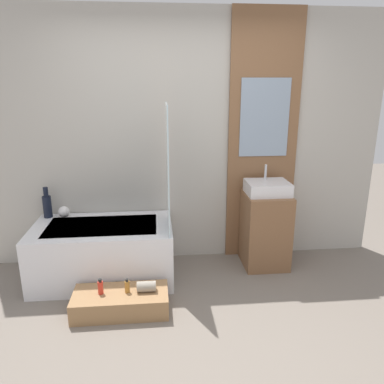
{
  "coord_description": "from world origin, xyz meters",
  "views": [
    {
      "loc": [
        -0.3,
        -2.3,
        1.9
      ],
      "look_at": [
        -0.01,
        0.69,
        1.0
      ],
      "focal_mm": 35.0,
      "sensor_mm": 36.0,
      "label": 1
    }
  ],
  "objects_px": {
    "sink": "(267,188)",
    "bottle_soap_secondary": "(127,286)",
    "vase_tall_dark": "(47,205)",
    "bottle_soap_primary": "(100,287)",
    "bathtub": "(104,251)",
    "wooden_step_bench": "(121,302)",
    "vase_round_light": "(64,212)"
  },
  "relations": [
    {
      "from": "bottle_soap_primary",
      "to": "vase_round_light",
      "type": "bearing_deg",
      "value": 117.39
    },
    {
      "from": "wooden_step_bench",
      "to": "vase_tall_dark",
      "type": "distance_m",
      "value": 1.34
    },
    {
      "from": "sink",
      "to": "bottle_soap_secondary",
      "type": "relative_size",
      "value": 3.43
    },
    {
      "from": "sink",
      "to": "bottle_soap_secondary",
      "type": "height_order",
      "value": "sink"
    },
    {
      "from": "bottle_soap_primary",
      "to": "vase_tall_dark",
      "type": "bearing_deg",
      "value": 124.63
    },
    {
      "from": "wooden_step_bench",
      "to": "vase_round_light",
      "type": "height_order",
      "value": "vase_round_light"
    },
    {
      "from": "bathtub",
      "to": "vase_tall_dark",
      "type": "height_order",
      "value": "vase_tall_dark"
    },
    {
      "from": "vase_round_light",
      "to": "bottle_soap_primary",
      "type": "relative_size",
      "value": 0.83
    },
    {
      "from": "bathtub",
      "to": "vase_tall_dark",
      "type": "xyz_separation_m",
      "value": [
        -0.58,
        0.29,
        0.4
      ]
    },
    {
      "from": "vase_tall_dark",
      "to": "bottle_soap_primary",
      "type": "relative_size",
      "value": 2.33
    },
    {
      "from": "sink",
      "to": "vase_tall_dark",
      "type": "distance_m",
      "value": 2.25
    },
    {
      "from": "wooden_step_bench",
      "to": "vase_round_light",
      "type": "distance_m",
      "value": 1.21
    },
    {
      "from": "bathtub",
      "to": "sink",
      "type": "relative_size",
      "value": 3.14
    },
    {
      "from": "bathtub",
      "to": "wooden_step_bench",
      "type": "height_order",
      "value": "bathtub"
    },
    {
      "from": "wooden_step_bench",
      "to": "bathtub",
      "type": "bearing_deg",
      "value": 108.75
    },
    {
      "from": "bathtub",
      "to": "wooden_step_bench",
      "type": "xyz_separation_m",
      "value": [
        0.21,
        -0.61,
        -0.19
      ]
    },
    {
      "from": "wooden_step_bench",
      "to": "bottle_soap_primary",
      "type": "bearing_deg",
      "value": 180.0
    },
    {
      "from": "wooden_step_bench",
      "to": "sink",
      "type": "xyz_separation_m",
      "value": [
        1.46,
        0.74,
        0.76
      ]
    },
    {
      "from": "bathtub",
      "to": "wooden_step_bench",
      "type": "distance_m",
      "value": 0.67
    },
    {
      "from": "bathtub",
      "to": "vase_round_light",
      "type": "height_order",
      "value": "vase_round_light"
    },
    {
      "from": "sink",
      "to": "vase_round_light",
      "type": "bearing_deg",
      "value": 175.87
    },
    {
      "from": "bathtub",
      "to": "bottle_soap_secondary",
      "type": "xyz_separation_m",
      "value": [
        0.27,
        -0.61,
        -0.04
      ]
    },
    {
      "from": "vase_tall_dark",
      "to": "bottle_soap_secondary",
      "type": "distance_m",
      "value": 1.32
    },
    {
      "from": "bottle_soap_primary",
      "to": "bottle_soap_secondary",
      "type": "bearing_deg",
      "value": -0.0
    },
    {
      "from": "bottle_soap_secondary",
      "to": "sink",
      "type": "bearing_deg",
      "value": 27.95
    },
    {
      "from": "bathtub",
      "to": "sink",
      "type": "height_order",
      "value": "sink"
    },
    {
      "from": "bathtub",
      "to": "vase_round_light",
      "type": "distance_m",
      "value": 0.6
    },
    {
      "from": "vase_round_light",
      "to": "bottle_soap_secondary",
      "type": "distance_m",
      "value": 1.18
    },
    {
      "from": "vase_round_light",
      "to": "bottle_soap_secondary",
      "type": "height_order",
      "value": "vase_round_light"
    },
    {
      "from": "wooden_step_bench",
      "to": "vase_round_light",
      "type": "bearing_deg",
      "value": 124.94
    },
    {
      "from": "bottle_soap_secondary",
      "to": "wooden_step_bench",
      "type": "bearing_deg",
      "value": 180.0
    },
    {
      "from": "bathtub",
      "to": "bottle_soap_primary",
      "type": "distance_m",
      "value": 0.61
    }
  ]
}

